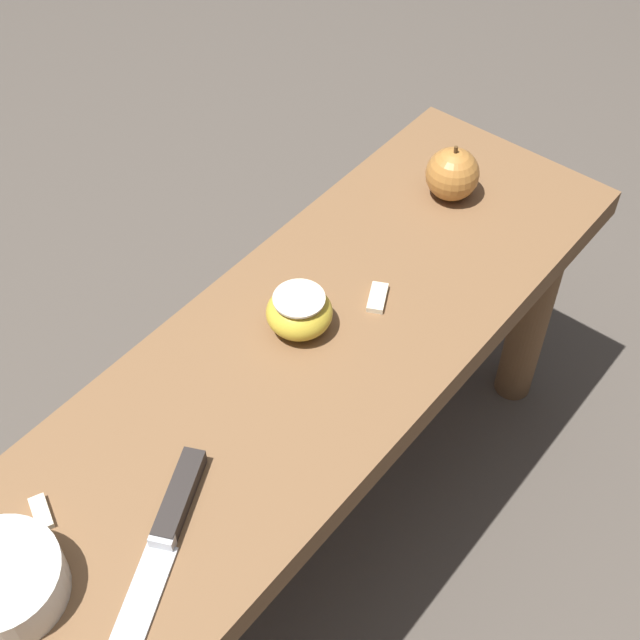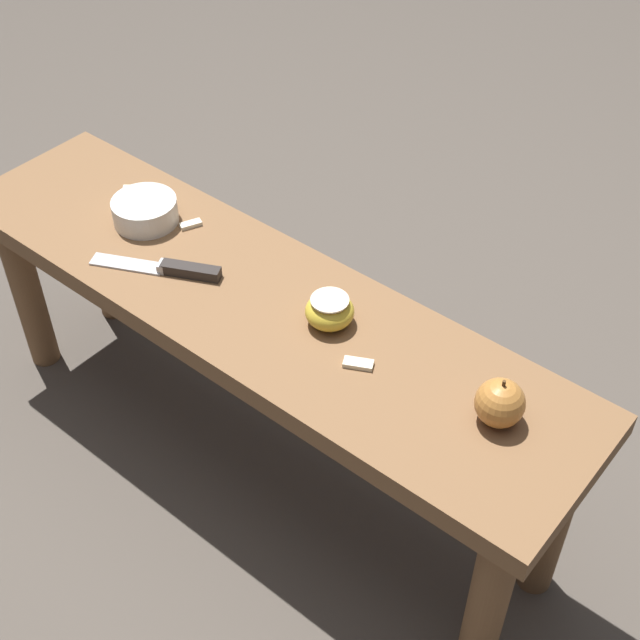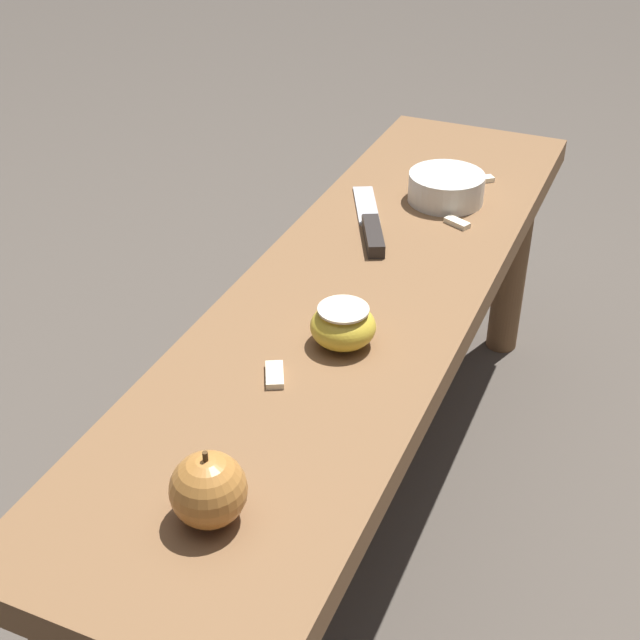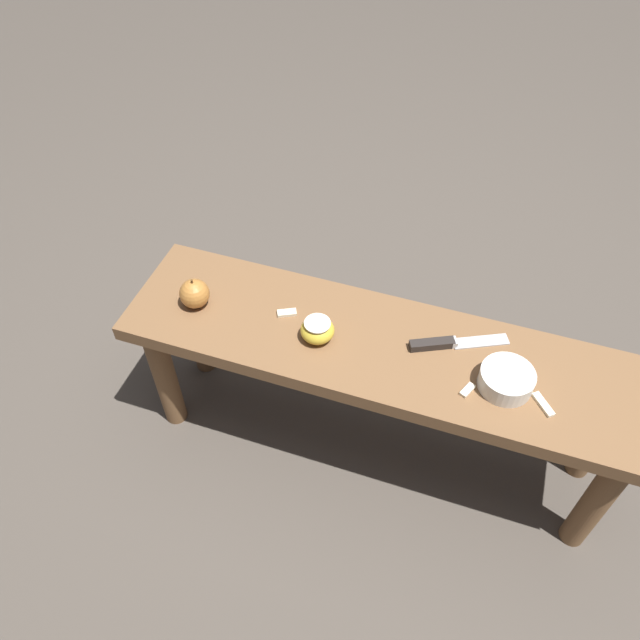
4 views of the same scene
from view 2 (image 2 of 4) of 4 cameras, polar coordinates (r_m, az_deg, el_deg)
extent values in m
plane|color=#4C443D|center=(1.82, -3.71, -8.64)|extent=(8.00, 8.00, 0.00)
cube|color=brown|center=(1.52, -4.41, 1.12)|extent=(1.25, 0.32, 0.04)
cylinder|color=brown|center=(1.97, -18.25, 1.78)|extent=(0.06, 0.06, 0.40)
cylinder|color=brown|center=(1.44, 10.70, -17.29)|extent=(0.06, 0.06, 0.40)
cylinder|color=brown|center=(2.05, -13.83, 4.70)|extent=(0.06, 0.06, 0.40)
cylinder|color=brown|center=(1.54, 14.67, -11.98)|extent=(0.06, 0.06, 0.40)
cube|color=#B7BABF|center=(1.60, -12.22, 3.52)|extent=(0.13, 0.09, 0.00)
cube|color=#B7BABF|center=(1.57, -10.06, 3.39)|extent=(0.02, 0.03, 0.02)
cube|color=#282321|center=(1.55, -8.27, 3.14)|extent=(0.10, 0.07, 0.02)
sphere|color=#B27233|center=(1.31, 11.44, -5.23)|extent=(0.07, 0.07, 0.07)
cylinder|color=#4C3319|center=(1.28, 11.68, -4.04)|extent=(0.01, 0.01, 0.01)
ellipsoid|color=gold|center=(1.43, 0.62, 0.56)|extent=(0.08, 0.08, 0.05)
cylinder|color=beige|center=(1.42, 0.63, 1.28)|extent=(0.06, 0.06, 0.00)
cube|color=beige|center=(1.38, 2.46, -2.81)|extent=(0.05, 0.04, 0.01)
cube|color=beige|center=(1.66, -8.27, 6.08)|extent=(0.03, 0.04, 0.01)
cube|color=beige|center=(1.76, -12.33, 7.77)|extent=(0.05, 0.06, 0.01)
cylinder|color=silver|center=(1.68, -11.13, 6.86)|extent=(0.12, 0.12, 0.05)
camera|label=1|loc=(1.26, -38.17, 27.12)|focal=50.00mm
camera|label=3|loc=(1.22, 46.35, 12.35)|focal=50.00mm
camera|label=4|loc=(1.98, 14.47, 46.05)|focal=35.00mm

